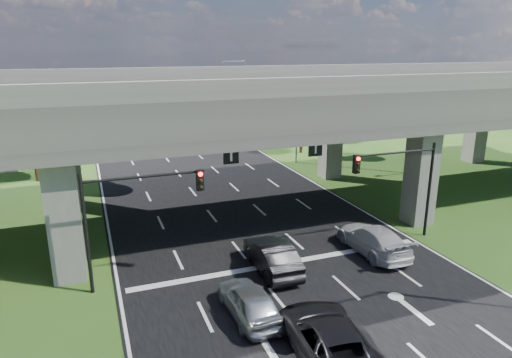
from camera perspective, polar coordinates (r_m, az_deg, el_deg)
ground at (r=22.95m, az=7.18°, el=-14.14°), size 160.00×160.00×0.00m
road at (r=31.21m, az=-1.37°, el=-5.46°), size 18.00×120.00×0.03m
overpass at (r=31.10m, az=-2.70°, el=9.52°), size 80.00×15.00×10.00m
signal_right at (r=28.46m, az=17.83°, el=0.44°), size 5.76×0.54×6.00m
signal_left at (r=22.63m, az=-15.22°, el=-3.36°), size 5.76×0.54×6.00m
streetlight_far at (r=46.15m, az=4.76°, el=9.10°), size 3.38×0.25×10.00m
streetlight_beyond at (r=60.91m, az=-1.78°, el=10.87°), size 3.38×0.25×10.00m
tree_left_near at (r=44.13m, az=-26.28°, el=5.80°), size 4.50×4.50×7.80m
tree_left_mid at (r=52.45m, az=-28.73°, el=6.18°), size 3.91×3.90×6.76m
tree_left_far at (r=59.83m, az=-24.09°, el=8.71°), size 4.80×4.80×8.32m
tree_right_near at (r=51.18m, az=5.81°, el=8.25°), size 4.20×4.20×7.28m
tree_right_mid at (r=59.65m, az=4.98°, el=9.09°), size 3.91×3.90×6.76m
tree_right_far at (r=65.41m, az=-1.29°, el=10.35°), size 4.50×4.50×7.80m
car_silver at (r=20.77m, az=-0.84°, el=-15.00°), size 1.97×4.53×1.52m
car_dark at (r=24.57m, az=1.99°, el=-9.59°), size 1.92×5.07×1.65m
car_white at (r=27.45m, az=14.41°, el=-7.32°), size 2.26×5.47×1.58m
car_trailing at (r=18.61m, az=9.05°, el=-19.15°), size 3.36×6.15×1.63m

